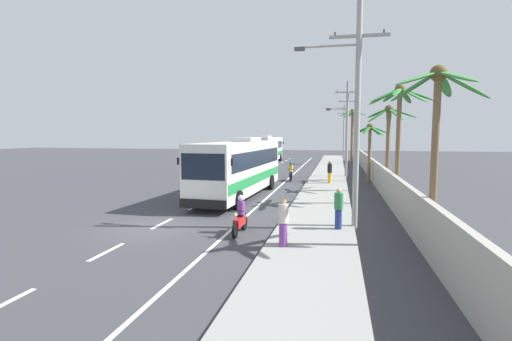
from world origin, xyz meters
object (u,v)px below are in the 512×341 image
at_px(motorcycle_beside_bus, 240,218).
at_px(utility_pole_distant, 344,128).
at_px(utility_pole_mid, 346,127).
at_px(palm_second, 388,128).
at_px(pedestrian_far_walk, 283,221).
at_px(palm_farthest, 437,113).
at_px(utility_pole_far, 346,125).
at_px(palm_nearest, 399,113).
at_px(coach_bus_foreground, 240,166).
at_px(pedestrian_midwalk, 339,208).
at_px(motorcycle_trailing, 291,173).
at_px(palm_third, 370,138).
at_px(coach_bus_far_lane, 267,149).
at_px(utility_pole_nearest, 355,103).
at_px(pedestrian_near_kerb, 330,172).
at_px(palm_fourth, 352,127).

height_order(motorcycle_beside_bus, utility_pole_distant, utility_pole_distant).
distance_m(utility_pole_mid, palm_second, 9.04).
relative_size(pedestrian_far_walk, palm_farthest, 0.27).
relative_size(utility_pole_mid, utility_pole_far, 0.89).
distance_m(utility_pole_far, palm_nearest, 33.13).
bearing_deg(coach_bus_foreground, motorcycle_beside_bus, -75.28).
height_order(pedestrian_midwalk, utility_pole_far, utility_pole_far).
distance_m(motorcycle_trailing, palm_third, 7.14).
xyz_separation_m(coach_bus_far_lane, utility_pole_distant, (10.71, 22.81, 3.10)).
relative_size(motorcycle_trailing, utility_pole_nearest, 0.20).
xyz_separation_m(utility_pole_far, palm_nearest, (2.18, -33.06, -0.10)).
xyz_separation_m(pedestrian_near_kerb, utility_pole_mid, (1.29, 5.53, 3.63)).
bearing_deg(palm_third, motorcycle_trailing, -179.44).
xyz_separation_m(motorcycle_trailing, palm_farthest, (7.15, -18.39, 4.06)).
height_order(coach_bus_foreground, pedestrian_near_kerb, coach_bus_foreground).
bearing_deg(motorcycle_trailing, palm_second, -35.81).
distance_m(motorcycle_trailing, palm_fourth, 20.21).
relative_size(coach_bus_far_lane, palm_second, 1.98).
distance_m(coach_bus_foreground, pedestrian_far_walk, 11.57).
height_order(motorcycle_trailing, utility_pole_mid, utility_pole_mid).
bearing_deg(palm_farthest, palm_nearest, 90.20).
distance_m(motorcycle_beside_bus, utility_pole_nearest, 6.67).
bearing_deg(palm_nearest, palm_farthest, -89.80).
xyz_separation_m(pedestrian_midwalk, palm_fourth, (1.68, 35.58, 3.91)).
bearing_deg(palm_third, palm_fourth, 92.37).
height_order(motorcycle_trailing, utility_pole_far, utility_pole_far).
xyz_separation_m(utility_pole_mid, palm_nearest, (2.51, -13.66, 0.48)).
bearing_deg(palm_nearest, utility_pole_mid, 100.40).
relative_size(coach_bus_foreground, palm_third, 2.50).
bearing_deg(pedestrian_midwalk, utility_pole_nearest, -120.03).
distance_m(palm_second, palm_farthest, 13.19).
bearing_deg(palm_nearest, pedestrian_midwalk, -115.89).
bearing_deg(utility_pole_mid, pedestrian_near_kerb, -103.17).
bearing_deg(motorcycle_beside_bus, motorcycle_trailing, 90.39).
height_order(pedestrian_far_walk, palm_second, palm_second).
bearing_deg(palm_farthest, utility_pole_far, 93.07).
height_order(coach_bus_far_lane, palm_third, palm_third).
height_order(utility_pole_mid, palm_farthest, utility_pole_mid).
bearing_deg(utility_pole_distant, motorcycle_beside_bus, -94.59).
bearing_deg(coach_bus_foreground, utility_pole_far, 77.29).
bearing_deg(palm_farthest, utility_pole_distant, 92.09).
distance_m(pedestrian_far_walk, palm_third, 20.23).
bearing_deg(motorcycle_beside_bus, palm_second, 60.45).
relative_size(pedestrian_midwalk, utility_pole_far, 0.17).
xyz_separation_m(coach_bus_foreground, utility_pole_distant, (7.15, 51.08, 3.10)).
bearing_deg(utility_pole_nearest, utility_pole_far, 89.47).
relative_size(motorcycle_beside_bus, palm_fourth, 0.27).
bearing_deg(utility_pole_distant, palm_second, -87.25).
height_order(coach_bus_foreground, utility_pole_distant, utility_pole_distant).
bearing_deg(motorcycle_trailing, coach_bus_foreground, -104.04).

